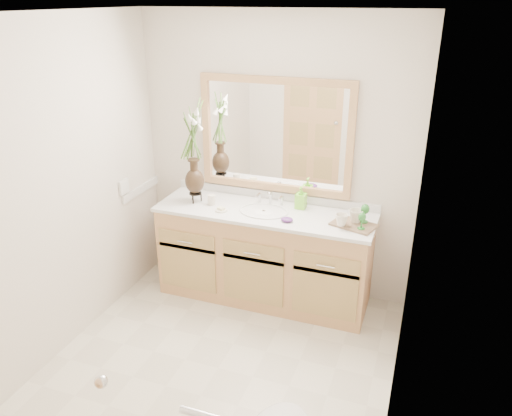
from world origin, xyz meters
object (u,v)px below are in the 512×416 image
at_px(tumbler, 212,200).
at_px(soap_bottle, 301,199).
at_px(tray, 354,225).
at_px(flower_vase, 193,141).

distance_m(tumbler, soap_bottle, 0.76).
height_order(soap_bottle, tray, soap_bottle).
bearing_deg(flower_vase, soap_bottle, 10.84).
distance_m(flower_vase, soap_bottle, 1.02).
bearing_deg(tumbler, tray, -0.90).
bearing_deg(tray, flower_vase, -163.70).
height_order(flower_vase, tumbler, flower_vase).
bearing_deg(flower_vase, tumbler, -3.28).
distance_m(flower_vase, tumbler, 0.52).
relative_size(tumbler, soap_bottle, 0.50).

